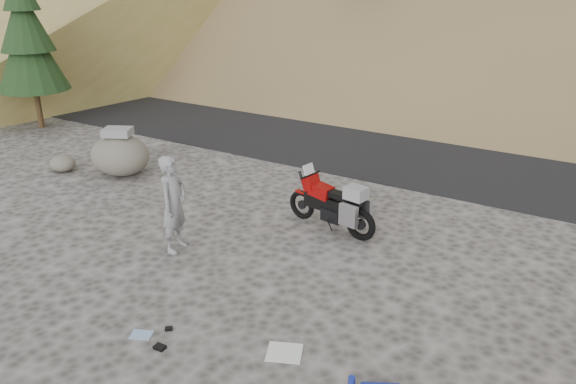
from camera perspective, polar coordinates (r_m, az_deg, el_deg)
name	(u,v)px	position (r m, az deg, el deg)	size (l,w,h in m)	color
ground	(225,279)	(9.59, -6.43, -8.82)	(140.00, 140.00, 0.00)	#3D3B38
road	(412,145)	(16.98, 12.53, 4.70)	(120.00, 7.00, 0.05)	black
conifer_verge	(27,36)	(19.63, -25.02, 14.16)	(2.20, 2.20, 5.04)	#362513
motorcycle	(335,205)	(11.03, 4.76, -1.35)	(2.09, 0.80, 1.25)	black
man	(177,249)	(10.69, -11.19, -5.68)	(0.66, 0.43, 1.81)	gray
boulder	(120,155)	(14.64, -16.69, 3.67)	(1.85, 1.69, 1.19)	#5B584E
small_rock	(63,163)	(15.47, -21.92, 2.72)	(0.80, 0.75, 0.41)	#5B584E
gear_white_cloth	(284,352)	(7.93, -0.37, -15.99)	(0.47, 0.42, 0.02)	white
gear_glove_a	(160,347)	(8.19, -12.89, -15.12)	(0.16, 0.11, 0.05)	black
gear_glove_b	(169,329)	(8.52, -12.02, -13.42)	(0.11, 0.08, 0.04)	black
gear_blue_cloth	(141,335)	(8.51, -14.67, -13.85)	(0.30, 0.22, 0.01)	#88ABD2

